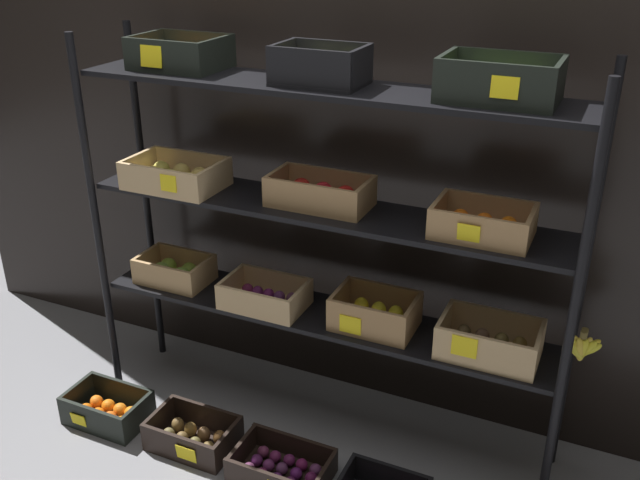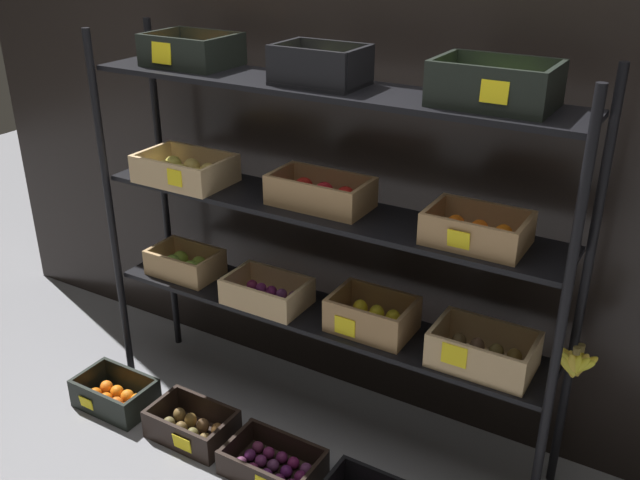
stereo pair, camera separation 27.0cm
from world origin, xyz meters
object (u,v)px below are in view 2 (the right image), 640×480
Objects in this scene: crate_ground_tangerine at (116,396)px; crate_ground_plum at (274,465)px; display_rack at (322,208)px; crate_ground_kiwi at (192,427)px.

crate_ground_tangerine is 0.84m from crate_ground_plum.
display_rack is 1.03m from crate_ground_plum.
crate_ground_plum is (-0.01, -0.36, -0.97)m from display_rack.
display_rack is 5.74× the size of crate_ground_kiwi.
display_rack is at bearing 88.83° from crate_ground_plum.
display_rack reaches higher than crate_ground_tangerine.
crate_ground_tangerine is at bearing -178.06° from crate_ground_kiwi.
display_rack is 5.87× the size of crate_ground_tangerine.
crate_ground_kiwi is at bearing -139.98° from display_rack.
display_rack reaches higher than crate_ground_plum.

